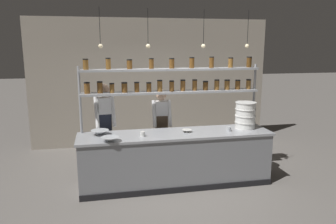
{
  "coord_description": "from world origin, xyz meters",
  "views": [
    {
      "loc": [
        -1.21,
        -5.23,
        2.39
      ],
      "look_at": [
        -0.09,
        0.2,
        1.25
      ],
      "focal_mm": 35.0,
      "sensor_mm": 36.0,
      "label": 1
    }
  ],
  "objects_px": {
    "serving_cup_by_board": "(143,134)",
    "prep_bowl_center_front": "(100,133)",
    "container_stack": "(245,115)",
    "serving_cup_front": "(229,129)",
    "spice_shelf_unit": "(172,83)",
    "chef_center": "(161,125)",
    "prep_bowl_near_left": "(187,131)",
    "prep_bowl_center_back": "(110,139)",
    "chef_left": "(105,124)"
  },
  "relations": [
    {
      "from": "container_stack",
      "to": "prep_bowl_near_left",
      "type": "xyz_separation_m",
      "value": [
        -1.09,
        -0.06,
        -0.22
      ]
    },
    {
      "from": "chef_left",
      "to": "prep_bowl_center_back",
      "type": "bearing_deg",
      "value": -93.53
    },
    {
      "from": "chef_left",
      "to": "container_stack",
      "type": "bearing_deg",
      "value": -19.38
    },
    {
      "from": "container_stack",
      "to": "prep_bowl_center_front",
      "type": "height_order",
      "value": "container_stack"
    },
    {
      "from": "spice_shelf_unit",
      "to": "chef_left",
      "type": "bearing_deg",
      "value": 168.0
    },
    {
      "from": "container_stack",
      "to": "prep_bowl_center_back",
      "type": "xyz_separation_m",
      "value": [
        -2.39,
        -0.36,
        -0.2
      ]
    },
    {
      "from": "chef_center",
      "to": "prep_bowl_near_left",
      "type": "relative_size",
      "value": 9.39
    },
    {
      "from": "spice_shelf_unit",
      "to": "serving_cup_front",
      "type": "xyz_separation_m",
      "value": [
        0.93,
        -0.41,
        -0.77
      ]
    },
    {
      "from": "serving_cup_front",
      "to": "serving_cup_by_board",
      "type": "relative_size",
      "value": 0.98
    },
    {
      "from": "spice_shelf_unit",
      "to": "serving_cup_front",
      "type": "height_order",
      "value": "spice_shelf_unit"
    },
    {
      "from": "container_stack",
      "to": "prep_bowl_center_back",
      "type": "distance_m",
      "value": 2.43
    },
    {
      "from": "chef_center",
      "to": "prep_bowl_center_back",
      "type": "height_order",
      "value": "chef_center"
    },
    {
      "from": "container_stack",
      "to": "serving_cup_by_board",
      "type": "relative_size",
      "value": 5.72
    },
    {
      "from": "chef_left",
      "to": "serving_cup_front",
      "type": "height_order",
      "value": "chef_left"
    },
    {
      "from": "spice_shelf_unit",
      "to": "chef_center",
      "type": "xyz_separation_m",
      "value": [
        -0.11,
        0.38,
        -0.84
      ]
    },
    {
      "from": "spice_shelf_unit",
      "to": "serving_cup_by_board",
      "type": "relative_size",
      "value": 38.36
    },
    {
      "from": "chef_center",
      "to": "prep_bowl_center_back",
      "type": "distance_m",
      "value": 1.41
    },
    {
      "from": "chef_center",
      "to": "container_stack",
      "type": "relative_size",
      "value": 3.32
    },
    {
      "from": "prep_bowl_near_left",
      "to": "chef_center",
      "type": "bearing_deg",
      "value": 113.98
    },
    {
      "from": "chef_center",
      "to": "prep_bowl_near_left",
      "type": "height_order",
      "value": "chef_center"
    },
    {
      "from": "prep_bowl_center_front",
      "to": "prep_bowl_near_left",
      "type": "bearing_deg",
      "value": -4.59
    },
    {
      "from": "prep_bowl_center_back",
      "to": "chef_left",
      "type": "bearing_deg",
      "value": 94.1
    },
    {
      "from": "serving_cup_front",
      "to": "prep_bowl_center_back",
      "type": "bearing_deg",
      "value": -173.84
    },
    {
      "from": "prep_bowl_near_left",
      "to": "prep_bowl_center_back",
      "type": "distance_m",
      "value": 1.34
    },
    {
      "from": "chef_center",
      "to": "serving_cup_front",
      "type": "relative_size",
      "value": 19.48
    },
    {
      "from": "serving_cup_front",
      "to": "spice_shelf_unit",
      "type": "bearing_deg",
      "value": 156.35
    },
    {
      "from": "prep_bowl_near_left",
      "to": "chef_left",
      "type": "bearing_deg",
      "value": 157.33
    },
    {
      "from": "container_stack",
      "to": "prep_bowl_near_left",
      "type": "relative_size",
      "value": 2.83
    },
    {
      "from": "prep_bowl_center_front",
      "to": "serving_cup_by_board",
      "type": "xyz_separation_m",
      "value": [
        0.68,
        -0.23,
        0.0
      ]
    },
    {
      "from": "prep_bowl_near_left",
      "to": "serving_cup_front",
      "type": "height_order",
      "value": "serving_cup_front"
    },
    {
      "from": "container_stack",
      "to": "serving_cup_by_board",
      "type": "xyz_separation_m",
      "value": [
        -1.86,
        -0.17,
        -0.2
      ]
    },
    {
      "from": "spice_shelf_unit",
      "to": "container_stack",
      "type": "distance_m",
      "value": 1.43
    },
    {
      "from": "serving_cup_by_board",
      "to": "prep_bowl_center_front",
      "type": "bearing_deg",
      "value": 161.63
    },
    {
      "from": "container_stack",
      "to": "prep_bowl_near_left",
      "type": "distance_m",
      "value": 1.11
    },
    {
      "from": "prep_bowl_center_back",
      "to": "serving_cup_front",
      "type": "distance_m",
      "value": 2.04
    },
    {
      "from": "chef_left",
      "to": "container_stack",
      "type": "relative_size",
      "value": 3.63
    },
    {
      "from": "spice_shelf_unit",
      "to": "prep_bowl_center_front",
      "type": "height_order",
      "value": "spice_shelf_unit"
    },
    {
      "from": "prep_bowl_center_front",
      "to": "serving_cup_by_board",
      "type": "relative_size",
      "value": 3.6
    },
    {
      "from": "chef_left",
      "to": "prep_bowl_near_left",
      "type": "xyz_separation_m",
      "value": [
        1.36,
        -0.57,
        -0.05
      ]
    },
    {
      "from": "prep_bowl_near_left",
      "to": "serving_cup_by_board",
      "type": "relative_size",
      "value": 2.02
    },
    {
      "from": "prep_bowl_center_front",
      "to": "chef_center",
      "type": "bearing_deg",
      "value": 26.91
    },
    {
      "from": "spice_shelf_unit",
      "to": "container_stack",
      "type": "height_order",
      "value": "spice_shelf_unit"
    },
    {
      "from": "chef_center",
      "to": "serving_cup_by_board",
      "type": "relative_size",
      "value": 19.01
    },
    {
      "from": "spice_shelf_unit",
      "to": "chef_left",
      "type": "height_order",
      "value": "spice_shelf_unit"
    },
    {
      "from": "prep_bowl_near_left",
      "to": "prep_bowl_center_back",
      "type": "height_order",
      "value": "prep_bowl_center_back"
    },
    {
      "from": "container_stack",
      "to": "prep_bowl_center_front",
      "type": "relative_size",
      "value": 1.59
    },
    {
      "from": "chef_center",
      "to": "container_stack",
      "type": "distance_m",
      "value": 1.56
    },
    {
      "from": "spice_shelf_unit",
      "to": "chef_center",
      "type": "distance_m",
      "value": 0.92
    },
    {
      "from": "prep_bowl_center_front",
      "to": "serving_cup_front",
      "type": "distance_m",
      "value": 2.19
    },
    {
      "from": "container_stack",
      "to": "serving_cup_front",
      "type": "height_order",
      "value": "container_stack"
    }
  ]
}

